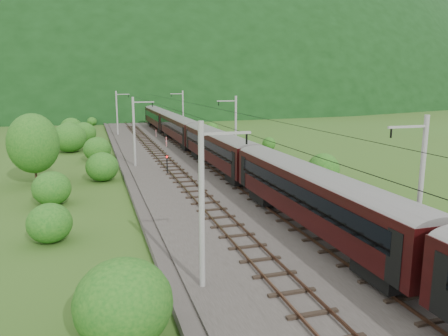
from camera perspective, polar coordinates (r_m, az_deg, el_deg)
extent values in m
plane|color=#375219|center=(24.19, 11.99, -13.54)|extent=(600.00, 600.00, 0.00)
cube|color=#38332D|center=(32.62, 3.47, -6.42)|extent=(14.00, 220.00, 0.30)
cube|color=#513322|center=(31.60, -1.86, -6.34)|extent=(0.08, 220.00, 0.15)
cube|color=#513322|center=(31.99, 0.63, -6.11)|extent=(0.08, 220.00, 0.15)
cube|color=black|center=(31.83, -0.61, -6.46)|extent=(2.40, 220.00, 0.12)
cube|color=#513322|center=(33.12, 6.22, -5.57)|extent=(0.08, 220.00, 0.15)
cube|color=#513322|center=(33.69, 8.47, -5.33)|extent=(0.08, 220.00, 0.15)
cube|color=black|center=(33.44, 7.35, -5.67)|extent=(2.40, 220.00, 0.12)
cylinder|color=gray|center=(20.49, -2.93, -5.05)|extent=(0.28, 0.28, 8.00)
cube|color=gray|center=(20.13, 0.29, 4.56)|extent=(2.40, 0.12, 0.12)
cylinder|color=black|center=(20.49, 2.97, 3.82)|extent=(0.10, 0.10, 0.50)
cylinder|color=gray|center=(51.63, -11.66, 4.64)|extent=(0.28, 0.28, 8.00)
cube|color=gray|center=(51.49, -10.47, 8.47)|extent=(2.40, 0.12, 0.12)
cylinder|color=black|center=(51.63, -9.35, 8.18)|extent=(0.10, 0.10, 0.50)
cylinder|color=gray|center=(83.42, -13.81, 7.00)|extent=(0.28, 0.28, 8.00)
cube|color=gray|center=(83.34, -13.08, 9.37)|extent=(2.40, 0.12, 0.12)
cylinder|color=black|center=(83.42, -12.38, 9.19)|extent=(0.10, 0.10, 0.50)
cylinder|color=gray|center=(115.33, -14.77, 8.05)|extent=(0.28, 0.28, 8.00)
cube|color=gray|center=(115.27, -14.26, 9.76)|extent=(2.40, 0.12, 0.12)
cylinder|color=black|center=(115.33, -13.75, 9.64)|extent=(0.10, 0.10, 0.50)
cylinder|color=gray|center=(147.28, -15.32, 8.64)|extent=(0.28, 0.28, 8.00)
cube|color=gray|center=(147.23, -14.92, 9.99)|extent=(2.40, 0.12, 0.12)
cylinder|color=black|center=(147.28, -14.52, 9.89)|extent=(0.10, 0.10, 0.50)
cylinder|color=gray|center=(26.30, 24.30, -2.38)|extent=(0.28, 0.28, 8.00)
cube|color=gray|center=(24.98, 22.85, 4.99)|extent=(2.40, 0.12, 0.12)
cylinder|color=black|center=(24.39, 20.98, 4.28)|extent=(0.10, 0.10, 0.50)
cylinder|color=gray|center=(54.20, 1.54, 5.18)|extent=(0.28, 0.28, 8.00)
cube|color=gray|center=(53.57, 0.33, 8.76)|extent=(2.40, 0.12, 0.12)
cylinder|color=black|center=(53.30, -0.71, 8.42)|extent=(0.10, 0.10, 0.50)
cylinder|color=gray|center=(85.03, -5.38, 7.34)|extent=(0.28, 0.28, 8.00)
cube|color=gray|center=(84.64, -6.23, 9.61)|extent=(2.40, 0.12, 0.12)
cylinder|color=black|center=(84.46, -6.90, 9.39)|extent=(0.10, 0.10, 0.50)
cylinder|color=gray|center=(116.50, -8.61, 8.32)|extent=(0.28, 0.28, 8.00)
cube|color=gray|center=(116.21, -9.26, 9.97)|extent=(2.40, 0.12, 0.12)
cylinder|color=black|center=(116.09, -9.75, 9.80)|extent=(0.10, 0.10, 0.50)
cylinder|color=gray|center=(148.20, -10.47, 8.86)|extent=(0.28, 0.28, 8.00)
cube|color=gray|center=(147.97, -10.99, 10.16)|extent=(2.40, 0.12, 0.12)
cylinder|color=black|center=(147.87, -11.38, 10.03)|extent=(0.10, 0.10, 0.50)
cylinder|color=black|center=(30.46, -0.63, 5.71)|extent=(0.03, 198.00, 0.03)
cylinder|color=black|center=(32.14, 7.65, 5.90)|extent=(0.03, 198.00, 0.03)
ellipsoid|color=black|center=(279.48, -14.93, 8.84)|extent=(504.00, 360.00, 244.00)
cube|color=black|center=(28.41, 11.67, -3.58)|extent=(2.80, 21.22, 2.89)
cylinder|color=slate|center=(28.10, 11.78, -1.01)|extent=(2.80, 21.12, 2.80)
cube|color=black|center=(27.68, 9.12, -3.14)|extent=(0.05, 18.68, 1.11)
cube|color=black|center=(29.02, 14.16, -2.67)|extent=(0.05, 18.68, 1.11)
cube|color=black|center=(23.14, 20.49, -12.50)|extent=(2.12, 3.09, 0.87)
cube|color=black|center=(35.35, 5.80, -3.62)|extent=(2.12, 3.09, 0.87)
cube|color=black|center=(48.26, -0.76, 2.73)|extent=(2.80, 21.22, 2.89)
cylinder|color=slate|center=(48.09, -0.76, 4.27)|extent=(2.80, 21.12, 2.80)
cube|color=black|center=(47.84, -2.39, 3.07)|extent=(0.05, 18.68, 1.11)
cube|color=black|center=(48.63, 0.85, 3.21)|extent=(0.05, 18.68, 1.11)
cube|color=black|center=(41.64, 2.11, -1.28)|extent=(2.12, 3.09, 0.87)
cube|color=black|center=(55.64, -2.90, 1.90)|extent=(2.12, 3.09, 0.87)
cube|color=black|center=(69.30, -5.83, 5.28)|extent=(2.80, 21.22, 2.89)
cylinder|color=slate|center=(69.17, -5.86, 6.35)|extent=(2.80, 21.12, 2.80)
cube|color=black|center=(69.00, -7.00, 5.52)|extent=(0.05, 18.68, 1.11)
cube|color=black|center=(69.55, -4.69, 5.61)|extent=(0.05, 18.68, 1.11)
cube|color=black|center=(62.31, -4.46, 2.89)|extent=(2.12, 3.09, 0.87)
cube|color=black|center=(76.76, -6.89, 4.42)|extent=(2.12, 3.09, 0.87)
cube|color=black|center=(90.69, -8.55, 6.62)|extent=(2.80, 21.22, 2.89)
cylinder|color=slate|center=(90.60, -8.57, 7.44)|extent=(2.80, 21.12, 2.80)
cube|color=black|center=(90.47, -9.45, 6.80)|extent=(0.05, 18.68, 1.11)
cube|color=black|center=(90.88, -7.66, 6.87)|extent=(0.05, 18.68, 1.11)
cube|color=black|center=(83.56, -7.74, 4.95)|extent=(2.12, 3.09, 0.87)
cube|color=black|center=(98.18, -9.17, 5.84)|extent=(2.12, 3.09, 0.87)
cube|color=#121790|center=(120.85, -10.73, 7.68)|extent=(2.80, 17.37, 2.89)
cylinder|color=slate|center=(120.78, -10.75, 8.29)|extent=(2.80, 17.28, 2.80)
cube|color=black|center=(120.68, -11.41, 7.81)|extent=(0.05, 15.28, 1.11)
cube|color=black|center=(121.00, -10.06, 7.87)|extent=(0.05, 15.28, 1.11)
cube|color=black|center=(114.96, -10.35, 6.58)|extent=(2.12, 3.09, 0.87)
cube|color=black|center=(127.00, -11.01, 6.98)|extent=(2.12, 3.09, 0.87)
cube|color=gold|center=(129.28, -11.16, 7.80)|extent=(2.85, 0.50, 2.60)
cube|color=gold|center=(112.45, -10.24, 7.34)|extent=(2.85, 0.50, 2.60)
cube|color=black|center=(123.73, -10.92, 8.67)|extent=(0.08, 1.60, 0.87)
cylinder|color=red|center=(66.76, -7.54, 3.42)|extent=(0.16, 0.16, 1.49)
cylinder|color=red|center=(78.82, -8.87, 4.51)|extent=(0.14, 0.14, 1.30)
cylinder|color=black|center=(46.75, -7.44, 0.28)|extent=(0.13, 0.13, 1.84)
sphere|color=red|center=(46.58, -7.47, 1.45)|extent=(0.22, 0.22, 0.22)
ellipsoid|color=#175115|center=(17.89, -13.00, -16.82)|extent=(3.82, 3.82, 3.43)
ellipsoid|color=#175115|center=(29.85, -21.83, -6.69)|extent=(2.81, 2.81, 2.53)
ellipsoid|color=#175115|center=(38.59, -21.60, -2.49)|extent=(3.12, 3.12, 2.80)
ellipsoid|color=#175115|center=(46.11, -15.62, 0.15)|extent=(3.31, 3.31, 2.98)
ellipsoid|color=#175115|center=(57.85, -16.24, 2.37)|extent=(3.45, 3.45, 3.11)
ellipsoid|color=#175115|center=(66.40, -19.55, 3.77)|extent=(4.72, 4.72, 4.25)
ellipsoid|color=#175115|center=(75.31, -17.80, 4.40)|extent=(3.86, 3.86, 3.48)
ellipsoid|color=#175115|center=(85.67, -19.31, 5.06)|extent=(3.82, 3.82, 3.44)
ellipsoid|color=#175115|center=(93.46, -19.35, 5.00)|extent=(1.92, 1.92, 1.73)
ellipsoid|color=#175115|center=(105.51, -16.87, 5.85)|extent=(2.16, 2.16, 1.94)
ellipsoid|color=#175115|center=(113.88, -16.73, 6.67)|extent=(4.11, 4.11, 3.70)
cylinder|color=black|center=(46.90, -23.44, 0.33)|extent=(0.24, 0.24, 3.81)
ellipsoid|color=#175115|center=(46.57, -23.65, 2.96)|extent=(4.90, 4.90, 5.88)
cylinder|color=black|center=(70.69, -19.39, 3.38)|extent=(0.24, 0.24, 2.25)
ellipsoid|color=#175115|center=(70.54, -19.46, 4.41)|extent=(2.89, 2.89, 3.47)
ellipsoid|color=#175115|center=(43.90, 12.83, -0.35)|extent=(3.16, 3.16, 2.84)
ellipsoid|color=#175115|center=(64.84, 5.89, 3.09)|extent=(1.98, 1.98, 1.78)
ellipsoid|color=#175115|center=(82.20, -1.61, 5.03)|extent=(2.50, 2.50, 2.25)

